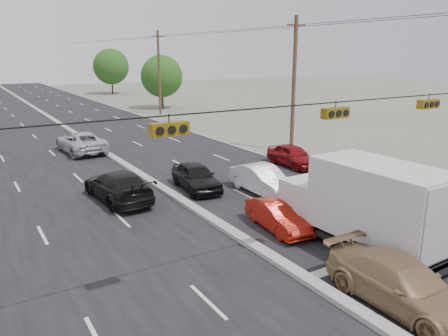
{
  "coord_description": "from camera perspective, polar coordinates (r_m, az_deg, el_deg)",
  "views": [
    {
      "loc": [
        -9.18,
        -10.34,
        7.37
      ],
      "look_at": [
        1.07,
        6.33,
        2.2
      ],
      "focal_mm": 35.0,
      "sensor_mm": 36.0,
      "label": 1
    }
  ],
  "objects": [
    {
      "name": "black_suv",
      "position": [
        19.95,
        26.11,
        -6.1
      ],
      "size": [
        2.8,
        5.64,
        1.54
      ],
      "primitive_type": "imported",
      "rotation": [
        0.0,
        0.0,
        0.04
      ],
      "color": "black",
      "rests_on": "ground"
    },
    {
      "name": "red_sedan",
      "position": [
        18.9,
        7.1,
        -6.25
      ],
      "size": [
        1.7,
        3.85,
        1.23
      ],
      "primitive_type": "imported",
      "rotation": [
        0.0,
        0.0,
        -0.11
      ],
      "color": "maroon",
      "rests_on": "ground"
    },
    {
      "name": "utility_pole_right_c",
      "position": [
        54.85,
        -8.47,
        12.28
      ],
      "size": [
        1.6,
        0.3,
        10.0
      ],
      "color": "#422D1E",
      "rests_on": "ground"
    },
    {
      "name": "tree_right_mid",
      "position": [
        60.46,
        -8.15,
        11.78
      ],
      "size": [
        5.6,
        5.6,
        7.14
      ],
      "color": "#382619",
      "rests_on": "ground"
    },
    {
      "name": "tree_right_far",
      "position": [
        84.22,
        -14.54,
        12.7
      ],
      "size": [
        6.4,
        6.4,
        8.16
      ],
      "color": "#382619",
      "rests_on": "ground"
    },
    {
      "name": "traffic_signals",
      "position": [
        14.91,
        14.07,
        7.13
      ],
      "size": [
        25.0,
        0.3,
        0.54
      ],
      "color": "black",
      "rests_on": "ground"
    },
    {
      "name": "queue_car_e",
      "position": [
        29.51,
        8.96,
        1.59
      ],
      "size": [
        1.89,
        4.29,
        1.44
      ],
      "primitive_type": "imported",
      "rotation": [
        0.0,
        0.0,
        -0.05
      ],
      "color": "maroon",
      "rests_on": "ground"
    },
    {
      "name": "oncoming_near",
      "position": [
        22.98,
        -13.67,
        -2.31
      ],
      "size": [
        2.5,
        5.46,
        1.55
      ],
      "primitive_type": "imported",
      "rotation": [
        0.0,
        0.0,
        3.2
      ],
      "color": "black",
      "rests_on": "ground"
    },
    {
      "name": "queue_car_a",
      "position": [
        24.16,
        -3.66,
        -1.17
      ],
      "size": [
        2.21,
        4.49,
        1.47
      ],
      "primitive_type": "imported",
      "rotation": [
        0.0,
        0.0,
        -0.11
      ],
      "color": "black",
      "rests_on": "ground"
    },
    {
      "name": "box_truck",
      "position": [
        17.42,
        17.88,
        -4.6
      ],
      "size": [
        2.6,
        6.97,
        3.5
      ],
      "rotation": [
        0.0,
        0.0,
        0.03
      ],
      "color": "black",
      "rests_on": "ground"
    },
    {
      "name": "center_median",
      "position": [
        42.0,
        -18.52,
        4.07
      ],
      "size": [
        0.5,
        160.0,
        0.2
      ],
      "primitive_type": "cube",
      "color": "gray",
      "rests_on": "ground"
    },
    {
      "name": "oncoming_far",
      "position": [
        34.94,
        -18.17,
        3.21
      ],
      "size": [
        2.99,
        5.85,
        1.58
      ],
      "primitive_type": "imported",
      "rotation": [
        0.0,
        0.0,
        3.21
      ],
      "color": "#B4B6BC",
      "rests_on": "ground"
    },
    {
      "name": "road_surface",
      "position": [
        42.02,
        -18.51,
        3.93
      ],
      "size": [
        20.0,
        160.0,
        0.02
      ],
      "primitive_type": "cube",
      "color": "black",
      "rests_on": "ground"
    },
    {
      "name": "utility_pole_right_b",
      "position": [
        33.42,
        9.11,
        10.74
      ],
      "size": [
        1.6,
        0.3,
        10.0
      ],
      "color": "#422D1E",
      "rests_on": "ground"
    },
    {
      "name": "tan_sedan",
      "position": [
        14.39,
        22.14,
        -13.91
      ],
      "size": [
        2.07,
        4.97,
        1.44
      ],
      "primitive_type": "imported",
      "rotation": [
        0.0,
        0.0,
        -0.01
      ],
      "color": "#8C6E4C",
      "rests_on": "ground"
    },
    {
      "name": "queue_car_b",
      "position": [
        23.62,
        5.07,
        -1.56
      ],
      "size": [
        1.57,
        4.49,
        1.48
      ],
      "primitive_type": "imported",
      "rotation": [
        0.0,
        0.0,
        -0.0
      ],
      "color": "white",
      "rests_on": "ground"
    },
    {
      "name": "ground",
      "position": [
        15.66,
        9.08,
        -13.47
      ],
      "size": [
        200.0,
        200.0,
        0.0
      ],
      "primitive_type": "plane",
      "color": "#606356",
      "rests_on": "ground"
    }
  ]
}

